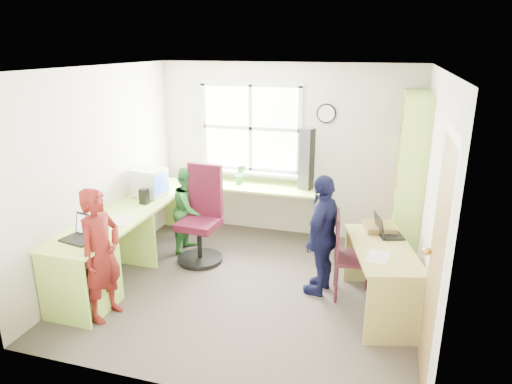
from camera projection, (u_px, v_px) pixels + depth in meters
room at (253, 181)px, 4.89m from camera, size 3.64×3.44×2.44m
l_desk at (131, 246)px, 5.13m from camera, size 2.38×2.95×0.75m
right_desk at (381, 265)px, 4.57m from camera, size 0.86×1.32×0.70m
bookshelf at (409, 185)px, 5.51m from camera, size 0.30×1.02×2.10m
swivel_chair at (202, 220)px, 5.70m from camera, size 0.60×0.60×1.21m
wooden_chair at (347, 253)px, 4.85m from camera, size 0.46×0.46×0.94m
crt_monitor at (150, 182)px, 5.84m from camera, size 0.42×0.38×0.36m
laptop_left at (83, 233)px, 4.59m from camera, size 0.39×0.34×0.23m
laptop_right at (385, 230)px, 4.79m from camera, size 0.35×0.39×0.22m
speaker_a at (144, 196)px, 5.59m from camera, size 0.10×0.10×0.19m
speaker_b at (163, 184)px, 6.13m from camera, size 0.11×0.11×0.17m
cd_tower at (307, 159)px, 6.06m from camera, size 0.21×0.19×0.83m
game_box at (380, 227)px, 4.93m from camera, size 0.39×0.39×0.06m
paper_a at (121, 221)px, 5.07m from camera, size 0.31×0.37×0.00m
paper_b at (378, 257)px, 4.31m from camera, size 0.25×0.32×0.00m
potted_plant at (240, 174)px, 6.36m from camera, size 0.17×0.15×0.28m
person_red at (101, 255)px, 4.42m from camera, size 0.39×0.54×1.35m
person_green at (190, 209)px, 5.95m from camera, size 0.45×0.56×1.14m
person_navy at (323, 235)px, 4.89m from camera, size 0.50×0.84×1.34m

